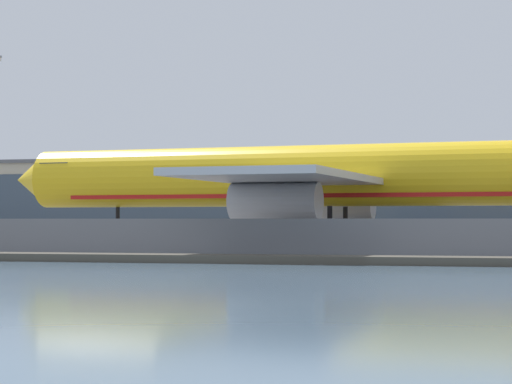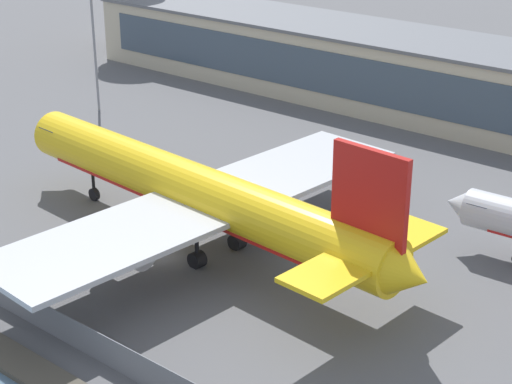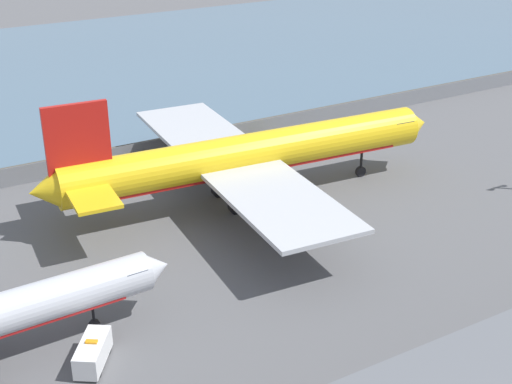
% 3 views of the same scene
% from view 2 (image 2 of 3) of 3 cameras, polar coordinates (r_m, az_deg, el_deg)
% --- Properties ---
extents(ground_plane, '(500.00, 500.00, 0.00)m').
position_cam_2_polar(ground_plane, '(85.47, -6.15, -4.34)').
color(ground_plane, '#565659').
extents(perimeter_fence, '(280.00, 0.10, 2.71)m').
position_cam_2_polar(perimeter_fence, '(76.08, -14.88, -7.57)').
color(perimeter_fence, slate).
rests_on(perimeter_fence, ground).
extents(cargo_jet_yellow, '(55.05, 47.32, 16.08)m').
position_cam_2_polar(cargo_jet_yellow, '(84.25, -3.86, -0.07)').
color(cargo_jet_yellow, yellow).
rests_on(cargo_jet_yellow, ground).
extents(terminal_building, '(109.17, 17.67, 11.21)m').
position_cam_2_polar(terminal_building, '(132.75, 8.55, 8.13)').
color(terminal_building, '#BCB299').
rests_on(terminal_building, ground).
extents(apron_light_mast_apron_west, '(3.20, 0.40, 22.30)m').
position_cam_2_polar(apron_light_mast_apron_west, '(128.71, -10.81, 10.65)').
color(apron_light_mast_apron_west, gray).
rests_on(apron_light_mast_apron_west, ground).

